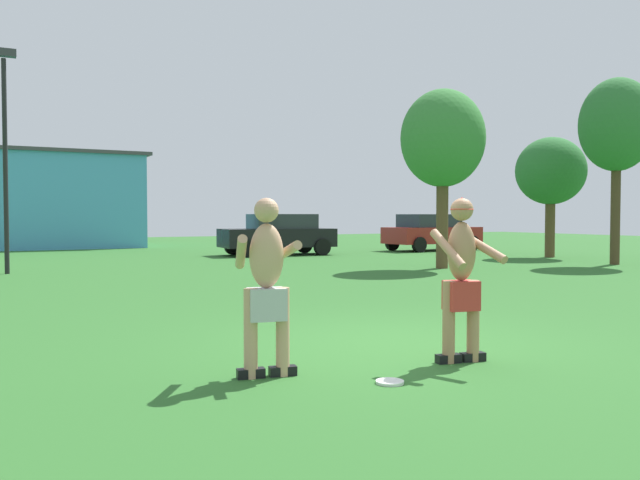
# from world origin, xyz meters

# --- Properties ---
(ground_plane) EXTENTS (80.00, 80.00, 0.00)m
(ground_plane) POSITION_xyz_m (0.00, 0.00, 0.00)
(ground_plane) COLOR #2D6628
(player_with_cap) EXTENTS (0.56, 0.64, 1.72)m
(player_with_cap) POSITION_xyz_m (0.06, -1.17, 0.94)
(player_with_cap) COLOR black
(player_with_cap) RESTS_ON ground_plane
(player_in_gray) EXTENTS (0.63, 0.65, 1.69)m
(player_in_gray) POSITION_xyz_m (-1.96, -0.77, 0.89)
(player_in_gray) COLOR black
(player_in_gray) RESTS_ON ground_plane
(frisbee) EXTENTS (0.26, 0.26, 0.03)m
(frisbee) POSITION_xyz_m (-1.08, -1.53, 0.01)
(frisbee) COLOR white
(frisbee) RESTS_ON ground_plane
(car_red_near_post) EXTENTS (4.40, 2.23, 1.58)m
(car_red_near_post) POSITION_xyz_m (13.41, 16.49, 0.82)
(car_red_near_post) COLOR maroon
(car_red_near_post) RESTS_ON ground_plane
(car_black_far_end) EXTENTS (4.43, 2.30, 1.58)m
(car_black_far_end) POSITION_xyz_m (6.14, 16.62, 0.82)
(car_black_far_end) COLOR black
(car_black_far_end) RESTS_ON ground_plane
(lamp_post) EXTENTS (0.60, 0.24, 5.84)m
(lamp_post) POSITION_xyz_m (-3.53, 12.53, 3.57)
(lamp_post) COLOR black
(lamp_post) RESTS_ON ground_plane
(outbuilding_behind_lot) EXTENTS (12.66, 6.50, 4.51)m
(outbuilding_behind_lot) POSITION_xyz_m (-3.05, 27.75, 2.26)
(outbuilding_behind_lot) COLOR #4C9ED1
(outbuilding_behind_lot) RESTS_ON ground_plane
(tree_left_field) EXTENTS (2.43, 2.43, 5.15)m
(tree_left_field) POSITION_xyz_m (7.66, 8.60, 3.70)
(tree_left_field) COLOR brown
(tree_left_field) RESTS_ON ground_plane
(tree_right_field) EXTENTS (2.26, 2.26, 5.78)m
(tree_right_field) POSITION_xyz_m (13.32, 7.21, 4.29)
(tree_right_field) COLOR #4C3823
(tree_right_field) RESTS_ON ground_plane
(tree_behind_players) EXTENTS (2.51, 2.51, 4.37)m
(tree_behind_players) POSITION_xyz_m (14.32, 10.71, 3.11)
(tree_behind_players) COLOR brown
(tree_behind_players) RESTS_ON ground_plane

